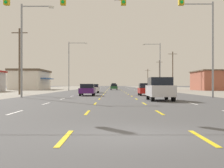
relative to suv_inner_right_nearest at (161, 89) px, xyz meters
The scene contains 20 objects.
ground_plane 46.94m from the suv_inner_right_nearest, 94.35° to the left, with size 572.00×572.00×0.00m, color #4C4C4F.
lot_apron_left 54.70m from the suv_inner_right_nearest, 121.18° to the left, with size 28.00×440.00×0.01m, color gray.
lot_apron_right 51.37m from the suv_inner_right_nearest, 65.64° to the left, with size 28.00×440.00×0.01m, color gray.
lane_markings 85.37m from the suv_inner_right_nearest, 92.39° to the left, with size 10.64×227.60×0.01m.
signal_span_wire 10.27m from the suv_inner_right_nearest, 109.36° to the right, with size 27.10×0.53×8.54m.
suv_inner_right_nearest is the anchor object (origin of this frame).
sedan_inner_left_near 14.39m from the suv_inner_right_nearest, 119.93° to the left, with size 1.80×4.50×1.46m.
hatchback_inner_right_mid 12.65m from the suv_inner_right_nearest, 89.60° to the left, with size 1.72×3.90×1.54m.
sedan_inner_left_midfar 27.10m from the suv_inner_right_nearest, 105.42° to the left, with size 1.80×4.50×1.46m.
sedan_center_turn_far 56.32m from the suv_inner_right_nearest, 93.67° to the left, with size 1.80×4.50×1.46m.
suv_center_turn_farther 108.54m from the suv_inner_right_nearest, 91.77° to the left, with size 1.98×4.90×1.98m.
storefront_left_row_2 69.05m from the suv_inner_right_nearest, 113.00° to the left, with size 9.74×17.55×5.51m.
streetlight_left_row_0 15.61m from the suv_inner_right_nearest, 153.99° to the left, with size 3.52×0.26×9.94m.
streetlight_right_row_0 10.23m from the suv_inner_right_nearest, 46.27° to the left, with size 3.69×0.26×10.17m.
streetlight_left_row_1 46.60m from the suv_inner_right_nearest, 106.72° to the left, with size 4.20×0.26×10.89m.
streetlight_right_row_1 45.07m from the suv_inner_right_nearest, 82.02° to the left, with size 4.00×0.26×10.62m.
utility_pole_left_row_0 24.00m from the suv_inner_right_nearest, 135.21° to the left, with size 2.20×0.26×9.10m.
utility_pole_right_row_1 56.34m from the suv_inner_right_nearest, 78.32° to the left, with size 2.20×0.26×9.81m.
utility_pole_right_row_2 84.39m from the suv_inner_right_nearest, 81.73° to the left, with size 2.20×0.26×9.70m.
utility_pole_right_row_3 118.09m from the suv_inner_right_nearest, 84.23° to the left, with size 2.20×0.26×8.39m.
Camera 1 is at (-0.55, -8.76, 1.36)m, focal length 52.26 mm.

